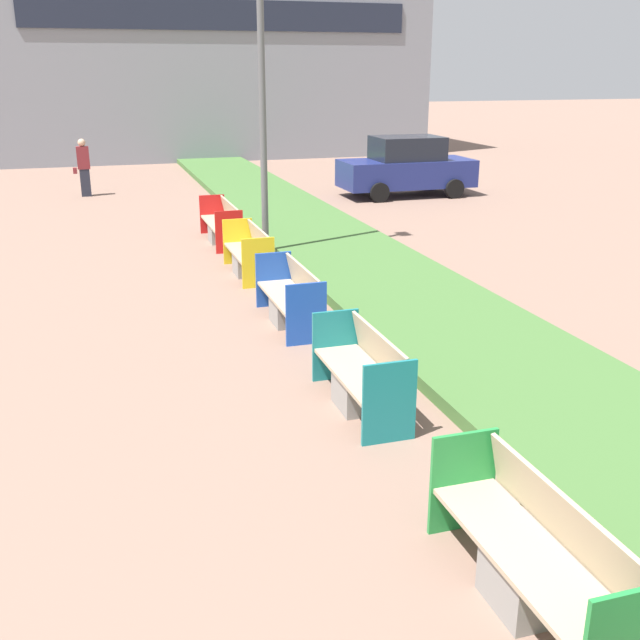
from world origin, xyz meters
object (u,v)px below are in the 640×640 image
(bench_yellow_frame, at_px, (249,257))
(bench_red_frame, at_px, (222,226))
(bench_teal_frame, at_px, (362,379))
(bench_green_frame, at_px, (533,563))
(bench_blue_frame, at_px, (291,302))
(street_lamp_post, at_px, (261,26))
(parked_car_distant, at_px, (406,167))
(pedestrian_walking, at_px, (84,167))

(bench_yellow_frame, height_order, bench_red_frame, same)
(bench_red_frame, bearing_deg, bench_yellow_frame, -90.07)
(bench_yellow_frame, bearing_deg, bench_teal_frame, -90.01)
(bench_green_frame, xyz_separation_m, bench_teal_frame, (-0.00, 3.68, -0.01))
(bench_blue_frame, relative_size, bench_yellow_frame, 1.03)
(bench_teal_frame, xyz_separation_m, bench_yellow_frame, (0.00, 6.41, 0.00))
(street_lamp_post, xyz_separation_m, parked_car_distant, (6.19, 6.78, -3.76))
(bench_teal_frame, xyz_separation_m, street_lamp_post, (0.61, 7.62, 4.31))
(bench_blue_frame, bearing_deg, bench_red_frame, 89.97)
(bench_yellow_frame, xyz_separation_m, pedestrian_walking, (-2.98, 10.94, 0.56))
(bench_teal_frame, xyz_separation_m, pedestrian_walking, (-2.98, 17.35, 0.56))
(bench_blue_frame, xyz_separation_m, parked_car_distant, (6.81, 11.12, 0.55))
(pedestrian_walking, bearing_deg, bench_red_frame, -69.31)
(bench_teal_frame, height_order, bench_yellow_frame, same)
(bench_teal_frame, bearing_deg, bench_red_frame, 89.97)
(bench_yellow_frame, xyz_separation_m, parked_car_distant, (6.81, 7.98, 0.55))
(bench_blue_frame, bearing_deg, parked_car_distant, 58.54)
(bench_blue_frame, bearing_deg, bench_green_frame, -89.99)
(bench_green_frame, bearing_deg, street_lamp_post, 86.90)
(bench_green_frame, distance_m, bench_yellow_frame, 10.09)
(parked_car_distant, bearing_deg, street_lamp_post, -132.21)
(bench_teal_frame, relative_size, bench_blue_frame, 0.93)
(bench_blue_frame, xyz_separation_m, pedestrian_walking, (-2.98, 14.08, 0.55))
(bench_green_frame, distance_m, street_lamp_post, 12.10)
(pedestrian_walking, bearing_deg, street_lamp_post, -69.74)
(bench_red_frame, distance_m, street_lamp_post, 4.72)
(bench_red_frame, height_order, pedestrian_walking, pedestrian_walking)
(bench_blue_frame, height_order, pedestrian_walking, pedestrian_walking)
(bench_red_frame, height_order, parked_car_distant, parked_car_distant)
(bench_green_frame, xyz_separation_m, pedestrian_walking, (-2.98, 21.03, 0.55))
(bench_yellow_frame, distance_m, bench_red_frame, 3.04)
(bench_green_frame, xyz_separation_m, parked_car_distant, (6.80, 18.07, 0.54))
(bench_blue_frame, distance_m, street_lamp_post, 6.15)
(bench_green_frame, height_order, bench_red_frame, same)
(bench_teal_frame, bearing_deg, bench_yellow_frame, 89.99)
(bench_red_frame, bearing_deg, bench_blue_frame, -90.03)
(bench_blue_frame, relative_size, bench_red_frame, 0.89)
(bench_green_frame, xyz_separation_m, street_lamp_post, (0.61, 11.30, 4.30))
(street_lamp_post, bearing_deg, bench_green_frame, -93.10)
(bench_teal_frame, relative_size, pedestrian_walking, 1.05)
(bench_green_frame, height_order, pedestrian_walking, pedestrian_walking)
(bench_green_frame, bearing_deg, bench_red_frame, 89.99)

